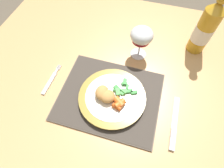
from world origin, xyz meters
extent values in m
plane|color=brown|center=(0.00, 0.00, 0.00)|extent=(6.00, 6.00, 0.00)
cube|color=tan|center=(0.00, 0.00, 0.72)|extent=(1.23, 1.03, 0.04)
cube|color=tan|center=(-0.56, 0.46, 0.35)|extent=(0.06, 0.06, 0.70)
cube|color=tan|center=(0.56, 0.46, 0.35)|extent=(0.06, 0.06, 0.70)
cube|color=brown|center=(-0.01, -0.09, 0.74)|extent=(0.36, 0.29, 0.01)
cube|color=#3C352E|center=(-0.01, -0.09, 0.75)|extent=(0.35, 0.29, 0.00)
cylinder|color=silver|center=(0.00, -0.09, 0.75)|extent=(0.19, 0.19, 0.01)
cylinder|color=olive|center=(0.00, -0.09, 0.76)|extent=(0.24, 0.24, 0.01)
cylinder|color=silver|center=(0.00, -0.09, 0.77)|extent=(0.19, 0.19, 0.00)
ellipsoid|color=tan|center=(-0.03, -0.10, 0.78)|extent=(0.05, 0.06, 0.03)
ellipsoid|color=tan|center=(-0.01, -0.11, 0.78)|extent=(0.06, 0.05, 0.03)
cube|color=#338438|center=(0.07, -0.06, 0.77)|extent=(0.03, 0.02, 0.01)
cube|color=green|center=(0.03, -0.03, 0.77)|extent=(0.02, 0.03, 0.01)
cube|color=#338438|center=(0.03, -0.04, 0.77)|extent=(0.02, 0.02, 0.01)
cube|color=#4CA84C|center=(0.04, -0.07, 0.77)|extent=(0.03, 0.03, 0.01)
cube|color=#338438|center=(0.01, -0.07, 0.77)|extent=(0.02, 0.01, 0.01)
cube|color=green|center=(0.04, -0.05, 0.77)|extent=(0.01, 0.02, 0.01)
cube|color=#4CA84C|center=(0.02, -0.08, 0.77)|extent=(0.02, 0.03, 0.01)
cube|color=#4CA84C|center=(0.04, -0.07, 0.77)|extent=(0.02, 0.02, 0.01)
cube|color=#338438|center=(0.05, -0.06, 0.77)|extent=(0.03, 0.02, 0.01)
cube|color=#338438|center=(0.01, -0.06, 0.77)|extent=(0.03, 0.03, 0.01)
cylinder|color=#CC5119|center=(0.03, -0.13, 0.77)|extent=(0.03, 0.02, 0.02)
cylinder|color=orange|center=(0.03, -0.12, 0.78)|extent=(0.04, 0.04, 0.02)
cylinder|color=orange|center=(0.03, -0.11, 0.78)|extent=(0.04, 0.04, 0.02)
cube|color=silver|center=(-0.25, -0.10, 0.74)|extent=(0.02, 0.10, 0.01)
cube|color=silver|center=(-0.25, -0.04, 0.74)|extent=(0.01, 0.02, 0.01)
cube|color=silver|center=(-0.24, -0.02, 0.74)|extent=(0.00, 0.02, 0.00)
cube|color=silver|center=(-0.24, -0.02, 0.74)|extent=(0.00, 0.02, 0.00)
cube|color=silver|center=(-0.25, -0.02, 0.74)|extent=(0.00, 0.02, 0.00)
cube|color=silver|center=(-0.25, -0.02, 0.74)|extent=(0.00, 0.02, 0.00)
cube|color=silver|center=(0.22, -0.08, 0.74)|extent=(0.02, 0.12, 0.00)
cube|color=#B2B2B7|center=(0.22, -0.18, 0.74)|extent=(0.02, 0.07, 0.01)
cylinder|color=silver|center=(0.05, 0.14, 0.74)|extent=(0.06, 0.06, 0.00)
cylinder|color=silver|center=(0.05, 0.14, 0.78)|extent=(0.01, 0.01, 0.07)
ellipsoid|color=silver|center=(0.05, 0.14, 0.85)|extent=(0.09, 0.09, 0.06)
cylinder|color=maroon|center=(0.05, 0.14, 0.83)|extent=(0.07, 0.07, 0.03)
cylinder|color=gold|center=(0.27, 0.24, 0.83)|extent=(0.07, 0.07, 0.19)
cone|color=gold|center=(0.27, 0.24, 0.94)|extent=(0.07, 0.07, 0.03)
cylinder|color=white|center=(0.27, 0.24, 0.82)|extent=(0.07, 0.07, 0.07)
camera|label=1|loc=(0.08, -0.36, 1.31)|focal=28.00mm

